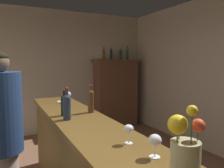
% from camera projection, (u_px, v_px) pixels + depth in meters
% --- Properties ---
extents(wall_back, '(5.72, 0.12, 2.78)m').
position_uv_depth(wall_back, '(27.00, 72.00, 4.79)').
color(wall_back, '#BAAB94').
rests_on(wall_back, ground).
extents(display_cabinet, '(1.11, 0.45, 1.67)m').
position_uv_depth(display_cabinet, '(116.00, 92.00, 5.47)').
color(display_cabinet, brown).
rests_on(display_cabinet, ground).
extents(wine_bottle_rose, '(0.07, 0.07, 0.27)m').
position_uv_depth(wine_bottle_rose, '(64.00, 104.00, 2.40)').
color(wine_bottle_rose, black).
rests_on(wine_bottle_rose, bar_counter).
extents(wine_bottle_pinot, '(0.08, 0.08, 0.33)m').
position_uv_depth(wine_bottle_pinot, '(67.00, 106.00, 2.22)').
color(wine_bottle_pinot, '#232D3D').
rests_on(wine_bottle_pinot, bar_counter).
extents(wine_bottle_malbec, '(0.07, 0.07, 0.32)m').
position_uv_depth(wine_bottle_malbec, '(91.00, 100.00, 2.54)').
color(wine_bottle_malbec, '#492F18').
rests_on(wine_bottle_malbec, bar_counter).
extents(wine_glass_front, '(0.07, 0.07, 0.16)m').
position_uv_depth(wine_glass_front, '(69.00, 95.00, 3.15)').
color(wine_glass_front, white).
rests_on(wine_glass_front, bar_counter).
extents(wine_glass_mid, '(0.07, 0.07, 0.14)m').
position_uv_depth(wine_glass_mid, '(129.00, 129.00, 1.57)').
color(wine_glass_mid, white).
rests_on(wine_glass_mid, bar_counter).
extents(wine_glass_rear, '(0.07, 0.07, 0.14)m').
position_uv_depth(wine_glass_rear, '(65.00, 94.00, 3.35)').
color(wine_glass_rear, white).
rests_on(wine_glass_rear, bar_counter).
extents(wine_glass_spare, '(0.08, 0.08, 0.14)m').
position_uv_depth(wine_glass_spare, '(155.00, 141.00, 1.35)').
color(wine_glass_spare, white).
rests_on(wine_glass_spare, bar_counter).
extents(flower_arrangement, '(0.18, 0.14, 0.40)m').
position_uv_depth(flower_arrangement, '(184.00, 154.00, 1.01)').
color(flower_arrangement, tan).
rests_on(flower_arrangement, bar_counter).
extents(cheese_plate, '(0.15, 0.15, 0.01)m').
position_uv_depth(cheese_plate, '(62.00, 102.00, 3.21)').
color(cheese_plate, white).
rests_on(cheese_plate, bar_counter).
extents(display_bottle_left, '(0.06, 0.06, 0.32)m').
position_uv_depth(display_bottle_left, '(104.00, 54.00, 5.23)').
color(display_bottle_left, '#472C1A').
rests_on(display_bottle_left, display_cabinet).
extents(display_bottle_midleft, '(0.06, 0.06, 0.31)m').
position_uv_depth(display_bottle_midleft, '(111.00, 54.00, 5.32)').
color(display_bottle_midleft, black).
rests_on(display_bottle_midleft, display_cabinet).
extents(display_bottle_center, '(0.08, 0.08, 0.30)m').
position_uv_depth(display_bottle_center, '(120.00, 54.00, 5.43)').
color(display_bottle_center, '#193D25').
rests_on(display_bottle_center, display_cabinet).
extents(display_bottle_midright, '(0.06, 0.06, 0.35)m').
position_uv_depth(display_bottle_midright, '(127.00, 54.00, 5.52)').
color(display_bottle_midright, '#2B4529').
rests_on(display_bottle_midright, display_cabinet).
extents(patron_in_navy, '(0.34, 0.34, 1.70)m').
position_uv_depth(patron_in_navy, '(2.00, 145.00, 1.82)').
color(patron_in_navy, gray).
rests_on(patron_in_navy, ground).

